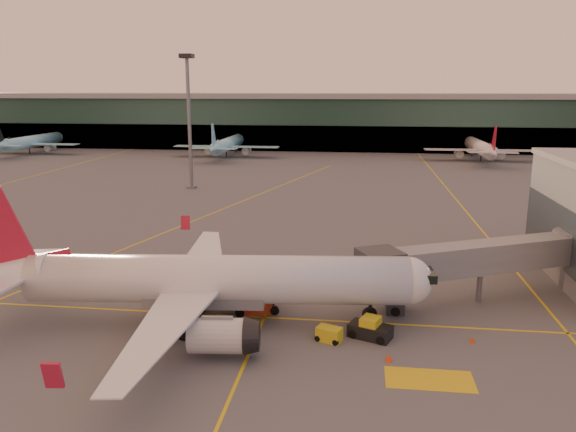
# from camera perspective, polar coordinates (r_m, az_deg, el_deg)

# --- Properties ---
(ground) EXTENTS (600.00, 600.00, 0.00)m
(ground) POSITION_cam_1_polar(r_m,az_deg,el_deg) (46.15, -9.78, -12.24)
(ground) COLOR #4C4F54
(ground) RESTS_ON ground
(taxi_markings) EXTENTS (100.12, 173.00, 0.01)m
(taxi_markings) POSITION_cam_1_polar(r_m,az_deg,el_deg) (88.84, -5.95, 0.21)
(taxi_markings) COLOR gold
(taxi_markings) RESTS_ON ground
(terminal) EXTENTS (400.00, 20.00, 17.60)m
(terminal) POSITION_cam_1_polar(r_m,az_deg,el_deg) (182.36, 3.37, 9.56)
(terminal) COLOR #19382D
(terminal) RESTS_ON ground
(mast_west_near) EXTENTS (2.40, 2.40, 25.60)m
(mast_west_near) POSITION_cam_1_polar(r_m,az_deg,el_deg) (110.88, -10.04, 10.37)
(mast_west_near) COLOR slate
(mast_west_near) RESTS_ON ground
(distant_aircraft_row) EXTENTS (290.00, 34.00, 13.00)m
(distant_aircraft_row) POSITION_cam_1_polar(r_m,az_deg,el_deg) (162.56, -4.72, 6.03)
(distant_aircraft_row) COLOR #8DDCED
(distant_aircraft_row) RESTS_ON ground
(main_airplane) EXTENTS (38.78, 35.03, 11.70)m
(main_airplane) POSITION_cam_1_polar(r_m,az_deg,el_deg) (47.31, -8.64, -6.57)
(main_airplane) COLOR white
(main_airplane) RESTS_ON ground
(jet_bridge) EXTENTS (23.66, 13.40, 5.81)m
(jet_bridge) POSITION_cam_1_polar(r_m,az_deg,el_deg) (55.40, 20.18, -4.09)
(jet_bridge) COLOR slate
(jet_bridge) RESTS_ON ground
(catering_truck) EXTENTS (5.38, 3.57, 3.85)m
(catering_truck) POSITION_cam_1_polar(r_m,az_deg,el_deg) (49.94, -3.55, -7.35)
(catering_truck) COLOR #BA361A
(catering_truck) RESTS_ON ground
(gpu_cart) EXTENTS (2.25, 1.81, 1.14)m
(gpu_cart) POSITION_cam_1_polar(r_m,az_deg,el_deg) (45.11, 4.19, -11.91)
(gpu_cart) COLOR gold
(gpu_cart) RESTS_ON ground
(pushback_tug) EXTENTS (3.74, 2.89, 1.71)m
(pushback_tug) POSITION_cam_1_polar(r_m,az_deg,el_deg) (45.97, 8.35, -11.33)
(pushback_tug) COLOR black
(pushback_tug) RESTS_ON ground
(cone_nose) EXTENTS (0.41, 0.41, 0.52)m
(cone_nose) POSITION_cam_1_polar(r_m,az_deg,el_deg) (47.16, 18.23, -11.82)
(cone_nose) COLOR red
(cone_nose) RESTS_ON ground
(cone_wing_left) EXTENTS (0.46, 0.46, 0.59)m
(cone_wing_left) POSITION_cam_1_polar(r_m,az_deg,el_deg) (65.39, -5.19, -4.18)
(cone_wing_left) COLOR red
(cone_wing_left) RESTS_ON ground
(cone_fwd) EXTENTS (0.50, 0.50, 0.64)m
(cone_fwd) POSITION_cam_1_polar(r_m,az_deg,el_deg) (42.72, 10.21, -13.95)
(cone_fwd) COLOR red
(cone_fwd) RESTS_ON ground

